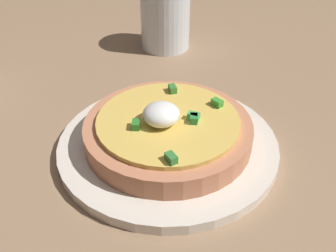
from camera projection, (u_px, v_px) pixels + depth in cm
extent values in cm
cube|color=#947254|center=(152.00, 127.00, 50.75)|extent=(102.87, 83.28, 2.36)
cylinder|color=silver|center=(168.00, 144.00, 44.93)|extent=(24.94, 24.94, 1.23)
cylinder|color=#C27955|center=(168.00, 132.00, 43.85)|extent=(18.78, 18.78, 2.45)
cylinder|color=#E4B953|center=(168.00, 121.00, 42.97)|extent=(15.83, 15.83, 0.52)
ellipsoid|color=white|center=(161.00, 114.00, 41.54)|extent=(3.99, 3.99, 2.26)
cube|color=green|center=(217.00, 103.00, 44.72)|extent=(1.48, 1.46, 0.80)
cube|color=green|center=(194.00, 116.00, 42.51)|extent=(1.18, 1.47, 0.80)
cube|color=#367E31|center=(173.00, 88.00, 47.39)|extent=(1.47, 1.17, 0.80)
cube|color=#2A813C|center=(194.00, 119.00, 42.13)|extent=(1.28, 0.80, 0.80)
cube|color=#2B7A2A|center=(136.00, 125.00, 41.25)|extent=(1.30, 0.83, 0.80)
cube|color=#337E3A|center=(171.00, 158.00, 36.88)|extent=(1.51, 1.38, 0.80)
cylinder|color=silver|center=(165.00, 19.00, 65.15)|extent=(8.21, 8.21, 9.71)
cylinder|color=beige|center=(165.00, 28.00, 66.06)|extent=(7.23, 7.23, 5.80)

